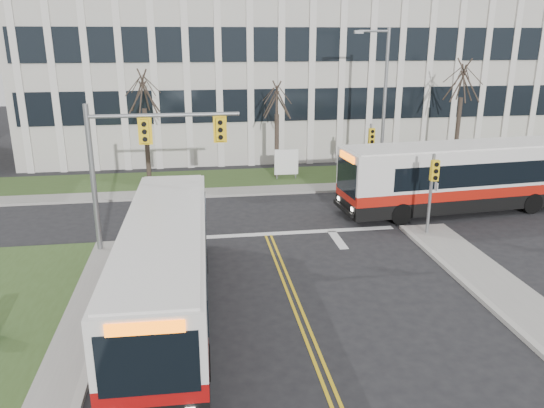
{
  "coord_description": "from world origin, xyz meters",
  "views": [
    {
      "loc": [
        -3.18,
        -14.44,
        8.69
      ],
      "look_at": [
        -0.06,
        6.48,
        2.0
      ],
      "focal_mm": 35.0,
      "sensor_mm": 36.0,
      "label": 1
    }
  ],
  "objects_px": {
    "bus_main": "(167,269)",
    "bus_cross": "(464,178)",
    "directory_sign": "(286,162)",
    "streetlight": "(382,98)"
  },
  "relations": [
    {
      "from": "bus_main",
      "to": "bus_cross",
      "type": "relative_size",
      "value": 0.91
    },
    {
      "from": "directory_sign",
      "to": "bus_cross",
      "type": "height_order",
      "value": "bus_cross"
    },
    {
      "from": "directory_sign",
      "to": "bus_main",
      "type": "relative_size",
      "value": 0.17
    },
    {
      "from": "streetlight",
      "to": "directory_sign",
      "type": "distance_m",
      "value": 6.96
    },
    {
      "from": "streetlight",
      "to": "bus_cross",
      "type": "xyz_separation_m",
      "value": [
        2.48,
        -6.0,
        -3.47
      ]
    },
    {
      "from": "bus_main",
      "to": "streetlight",
      "type": "bearing_deg",
      "value": 51.56
    },
    {
      "from": "directory_sign",
      "to": "bus_cross",
      "type": "bearing_deg",
      "value": -42.32
    },
    {
      "from": "bus_main",
      "to": "directory_sign",
      "type": "bearing_deg",
      "value": 68.55
    },
    {
      "from": "bus_cross",
      "to": "bus_main",
      "type": "bearing_deg",
      "value": -64.35
    },
    {
      "from": "bus_cross",
      "to": "streetlight",
      "type": "bearing_deg",
      "value": -162.52
    }
  ]
}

